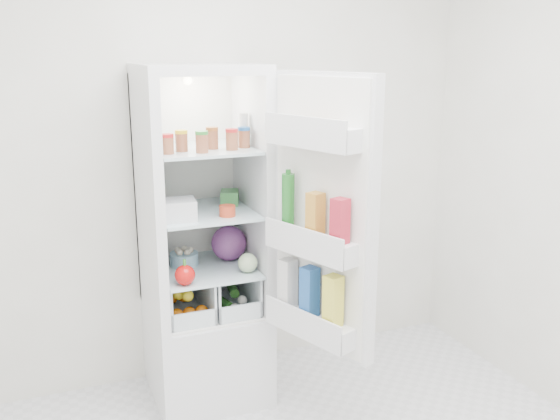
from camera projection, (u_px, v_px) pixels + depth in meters
name	position (u px, v px, depth m)	size (l,w,h in m)	color
room_walls	(349.00, 134.00, 2.11)	(3.02, 3.02, 2.61)	silver
refrigerator	(202.00, 278.00, 3.39)	(0.60, 0.60, 1.80)	silver
shelf_low	(205.00, 268.00, 3.31)	(0.49, 0.53, 0.01)	silver
shelf_mid	(203.00, 212.00, 3.24)	(0.49, 0.53, 0.01)	silver
shelf_top	(201.00, 149.00, 3.15)	(0.49, 0.53, 0.01)	silver
crisper_left	(183.00, 294.00, 3.30)	(0.23, 0.46, 0.22)	silver
crisper_right	(228.00, 288.00, 3.39)	(0.23, 0.46, 0.22)	silver
condiment_jars	(207.00, 142.00, 3.04)	(0.46, 0.16, 0.08)	#B21919
squeeze_bottle	(243.00, 130.00, 3.18)	(0.05, 0.05, 0.17)	silver
tub_white	(179.00, 210.00, 3.05)	(0.16, 0.16, 0.10)	silver
tin_red	(227.00, 211.00, 3.12)	(0.08, 0.08, 0.05)	red
tub_green	(230.00, 197.00, 3.36)	(0.09, 0.13, 0.07)	#3B833F
red_cabbage	(229.00, 243.00, 3.40)	(0.19, 0.19, 0.19)	#572060
bell_pepper	(185.00, 275.00, 3.05)	(0.10, 0.10, 0.10)	red
mushroom_bowl	(184.00, 259.00, 3.33)	(0.15, 0.15, 0.07)	#8BB8CF
salad_bag	(248.00, 263.00, 3.22)	(0.10, 0.10, 0.10)	#ACC593
citrus_pile	(184.00, 302.00, 3.25)	(0.20, 0.24, 0.16)	orange
veg_pile	(229.00, 296.00, 3.40)	(0.16, 0.30, 0.10)	#1A4E1A
fridge_door	(320.00, 223.00, 2.87)	(0.35, 0.58, 1.30)	silver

